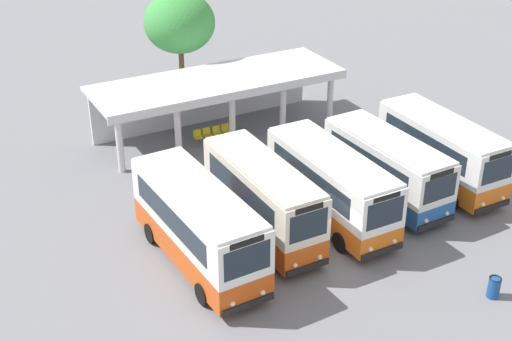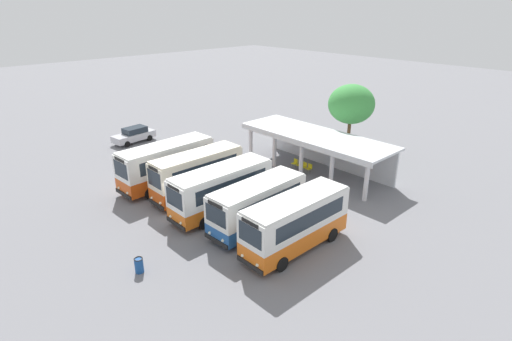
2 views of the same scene
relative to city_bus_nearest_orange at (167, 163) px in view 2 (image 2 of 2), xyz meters
The scene contains 14 objects.
ground_plane 6.29m from the city_bus_nearest_orange, 20.68° to the right, with size 180.00×180.00×0.00m, color slate.
city_bus_nearest_orange is the anchor object (origin of this frame).
city_bus_second_in_row 3.40m from the city_bus_nearest_orange, 10.77° to the left, with size 2.26×7.48×3.50m.
city_bus_middle_cream 6.70m from the city_bus_nearest_orange, ahead, with size 2.37×7.86×3.35m.
city_bus_fourth_amber 10.06m from the city_bus_nearest_orange, ahead, with size 2.54×7.26×3.20m.
city_bus_fifth_blue 13.40m from the city_bus_nearest_orange, ahead, with size 2.37×7.49×3.40m.
parked_car_flank 12.69m from the city_bus_nearest_orange, 164.69° to the left, with size 2.25×4.68×1.62m.
terminal_canopy 13.24m from the city_bus_nearest_orange, 61.85° to the left, with size 14.13×4.68×3.40m.
waiting_chair_end_by_column 11.47m from the city_bus_nearest_orange, 66.06° to the left, with size 0.46×0.46×0.86m.
waiting_chair_second_from_end 11.72m from the city_bus_nearest_orange, 63.53° to the left, with size 0.46×0.46×0.86m.
waiting_chair_middle_seat 11.94m from the city_bus_nearest_orange, 60.95° to the left, with size 0.46×0.46×0.86m.
waiting_chair_fourth_seat 12.24m from the city_bus_nearest_orange, 58.66° to the left, with size 0.46×0.46×0.86m.
roadside_tree_behind_canopy 17.64m from the city_bus_nearest_orange, 69.00° to the left, with size 4.28×4.28×7.07m.
litter_bin_apron 11.88m from the city_bus_nearest_orange, 39.50° to the right, with size 0.49×0.49×0.90m.
Camera 2 is at (21.64, -13.46, 13.87)m, focal length 28.47 mm.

